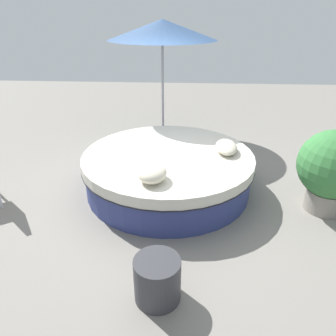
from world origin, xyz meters
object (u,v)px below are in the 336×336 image
(throw_pillow_0, at_px, (152,173))
(throw_pillow_1, at_px, (226,147))
(round_bed, at_px, (168,171))
(patio_umbrella, at_px, (162,31))
(planter, at_px, (333,168))
(side_table, at_px, (157,279))

(throw_pillow_0, xyz_separation_m, throw_pillow_1, (0.97, -1.02, -0.03))
(round_bed, distance_m, throw_pillow_1, 0.96)
(round_bed, bearing_deg, patio_umbrella, 6.41)
(planter, distance_m, side_table, 2.77)
(throw_pillow_0, relative_size, side_table, 0.97)
(throw_pillow_0, distance_m, side_table, 1.37)
(round_bed, distance_m, side_table, 2.10)
(round_bed, distance_m, planter, 2.28)
(patio_umbrella, bearing_deg, throw_pillow_0, -178.04)
(round_bed, xyz_separation_m, planter, (-0.44, -2.21, 0.34))
(patio_umbrella, bearing_deg, side_table, -176.28)
(throw_pillow_0, height_order, patio_umbrella, patio_umbrella)
(throw_pillow_1, xyz_separation_m, side_table, (-2.24, 0.84, -0.44))
(throw_pillow_0, height_order, side_table, throw_pillow_0)
(throw_pillow_0, bearing_deg, side_table, -172.13)
(throw_pillow_0, bearing_deg, round_bed, -9.85)
(throw_pillow_1, distance_m, planter, 1.46)
(planter, bearing_deg, patio_umbrella, 42.87)
(patio_umbrella, height_order, side_table, patio_umbrella)
(planter, bearing_deg, side_table, 127.42)
(throw_pillow_1, xyz_separation_m, patio_umbrella, (2.07, 1.12, 1.49))
(round_bed, bearing_deg, planter, -101.21)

